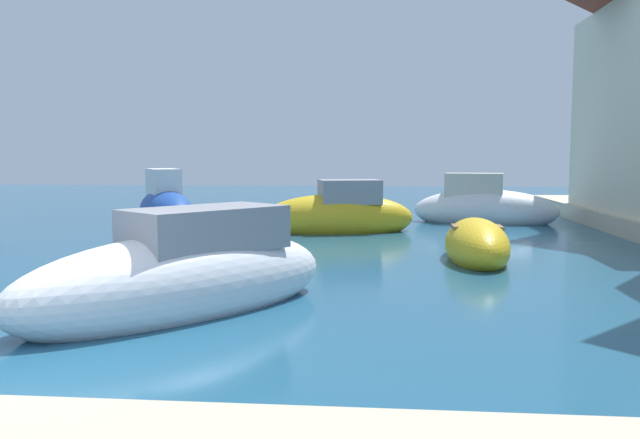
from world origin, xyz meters
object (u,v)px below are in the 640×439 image
at_px(moored_boat_2, 477,245).
at_px(moored_boat_8, 185,277).
at_px(moored_boat_4, 166,207).
at_px(moored_boat_7, 484,208).
at_px(moored_boat_3, 339,215).

bearing_deg(moored_boat_2, moored_boat_8, -43.32).
height_order(moored_boat_2, moored_boat_4, moored_boat_4).
bearing_deg(moored_boat_2, moored_boat_7, 170.55).
height_order(moored_boat_4, moored_boat_7, moored_boat_4).
distance_m(moored_boat_2, moored_boat_4, 11.15).
bearing_deg(moored_boat_7, moored_boat_8, -104.35).
bearing_deg(moored_boat_4, moored_boat_8, -9.18).
relative_size(moored_boat_2, moored_boat_4, 0.69).
xyz_separation_m(moored_boat_2, moored_boat_3, (-3.15, 4.81, 0.16)).
distance_m(moored_boat_2, moored_boat_3, 5.75).
relative_size(moored_boat_2, moored_boat_3, 0.69).
height_order(moored_boat_2, moored_boat_3, moored_boat_3).
relative_size(moored_boat_2, moored_boat_7, 0.67).
relative_size(moored_boat_3, moored_boat_4, 0.99).
distance_m(moored_boat_2, moored_boat_7, 7.84).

